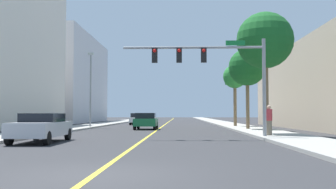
# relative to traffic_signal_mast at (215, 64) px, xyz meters

# --- Properties ---
(ground) EXTENTS (192.00, 192.00, 0.00)m
(ground) POSITION_rel_traffic_signal_mast_xyz_m (-3.96, 29.09, -4.24)
(ground) COLOR #2D2D30
(sidewalk_left) EXTENTS (3.31, 168.00, 0.15)m
(sidewalk_left) POSITION_rel_traffic_signal_mast_xyz_m (-11.98, 29.09, -4.16)
(sidewalk_left) COLOR #9E9B93
(sidewalk_left) RESTS_ON ground
(sidewalk_right) EXTENTS (3.31, 168.00, 0.15)m
(sidewalk_right) POSITION_rel_traffic_signal_mast_xyz_m (4.06, 29.09, -4.16)
(sidewalk_right) COLOR #9E9B93
(sidewalk_right) RESTS_ON ground
(lane_marking_center) EXTENTS (0.16, 144.00, 0.01)m
(lane_marking_center) POSITION_rel_traffic_signal_mast_xyz_m (-3.96, 29.09, -4.23)
(lane_marking_center) COLOR yellow
(lane_marking_center) RESTS_ON ground
(building_left_far) EXTENTS (14.45, 24.03, 14.10)m
(building_left_far) POSITION_rel_traffic_signal_mast_xyz_m (-23.63, 40.97, 2.82)
(building_left_far) COLOR silver
(building_left_far) RESTS_ON ground
(traffic_signal_mast) EXTENTS (8.16, 0.36, 5.55)m
(traffic_signal_mast) POSITION_rel_traffic_signal_mast_xyz_m (0.00, 0.00, 0.00)
(traffic_signal_mast) COLOR gray
(traffic_signal_mast) RESTS_ON sidewalk_right
(street_lamp) EXTENTS (0.56, 0.28, 7.30)m
(street_lamp) POSITION_rel_traffic_signal_mast_xyz_m (-10.83, 15.46, -0.02)
(street_lamp) COLOR gray
(street_lamp) RESTS_ON sidewalk_left
(palm_near) EXTENTS (3.71, 3.71, 7.93)m
(palm_near) POSITION_rel_traffic_signal_mast_xyz_m (3.58, 3.22, 1.93)
(palm_near) COLOR brown
(palm_near) RESTS_ON sidewalk_right
(palm_mid) EXTENTS (3.16, 3.16, 6.78)m
(palm_mid) POSITION_rel_traffic_signal_mast_xyz_m (3.71, 10.50, 1.07)
(palm_mid) COLOR brown
(palm_mid) RESTS_ON sidewalk_right
(palm_far) EXTENTS (2.44, 2.44, 6.33)m
(palm_far) POSITION_rel_traffic_signal_mast_xyz_m (3.70, 17.78, 0.93)
(palm_far) COLOR brown
(palm_far) RESTS_ON sidewalk_right
(car_white) EXTENTS (1.95, 3.92, 1.47)m
(car_white) POSITION_rel_traffic_signal_mast_xyz_m (-7.36, 26.37, -3.48)
(car_white) COLOR white
(car_white) RESTS_ON ground
(car_silver) EXTENTS (2.03, 4.59, 1.43)m
(car_silver) POSITION_rel_traffic_signal_mast_xyz_m (-8.80, -3.17, -3.48)
(car_silver) COLOR #BCBCC1
(car_silver) RESTS_ON ground
(car_green) EXTENTS (1.95, 3.97, 1.47)m
(car_green) POSITION_rel_traffic_signal_mast_xyz_m (-5.04, 12.41, -3.47)
(car_green) COLOR #196638
(car_green) RESTS_ON ground
(pedestrian) EXTENTS (0.38, 0.38, 1.76)m
(pedestrian) POSITION_rel_traffic_signal_mast_xyz_m (3.24, 0.85, -3.20)
(pedestrian) COLOR #726651
(pedestrian) RESTS_ON sidewalk_right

